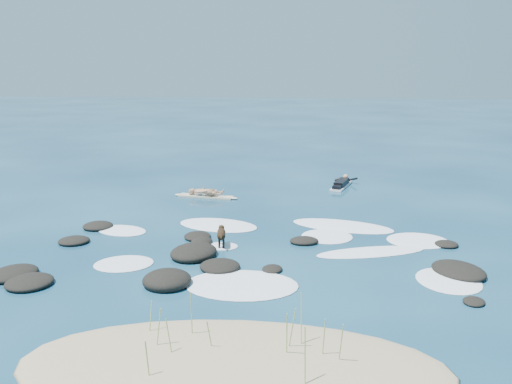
# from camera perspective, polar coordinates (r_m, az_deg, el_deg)

# --- Properties ---
(ground) EXTENTS (160.00, 160.00, 0.00)m
(ground) POSITION_cam_1_polar(r_m,az_deg,el_deg) (19.58, 0.75, -5.21)
(ground) COLOR #0A2642
(ground) RESTS_ON ground
(sand_dune) EXTENTS (9.00, 4.40, 0.60)m
(sand_dune) POSITION_cam_1_polar(r_m,az_deg,el_deg) (12.10, -2.34, -17.33)
(sand_dune) COLOR #9E8966
(sand_dune) RESTS_ON ground
(dune_grass) EXTENTS (4.23, 2.03, 1.24)m
(dune_grass) POSITION_cam_1_polar(r_m,az_deg,el_deg) (12.00, -1.15, -14.13)
(dune_grass) COLOR #8FAF54
(dune_grass) RESTS_ON ground
(reef_rocks) EXTENTS (14.78, 7.18, 0.54)m
(reef_rocks) POSITION_cam_1_polar(r_m,az_deg,el_deg) (17.78, -5.91, -6.87)
(reef_rocks) COLOR black
(reef_rocks) RESTS_ON ground
(breaking_foam) EXTENTS (13.06, 8.67, 0.12)m
(breaking_foam) POSITION_cam_1_polar(r_m,az_deg,el_deg) (19.28, 3.71, -5.51)
(breaking_foam) COLOR white
(breaking_foam) RESTS_ON ground
(standing_surfer_rig) EXTENTS (3.06, 0.96, 1.74)m
(standing_surfer_rig) POSITION_cam_1_polar(r_m,az_deg,el_deg) (26.13, -5.06, 0.92)
(standing_surfer_rig) COLOR beige
(standing_surfer_rig) RESTS_ON ground
(paddling_surfer_rig) EXTENTS (1.49, 2.74, 0.48)m
(paddling_surfer_rig) POSITION_cam_1_polar(r_m,az_deg,el_deg) (28.69, 8.56, 0.84)
(paddling_surfer_rig) COLOR white
(paddling_surfer_rig) RESTS_ON ground
(dog) EXTENTS (0.37, 1.10, 0.70)m
(dog) POSITION_cam_1_polar(r_m,az_deg,el_deg) (19.16, -3.49, -4.20)
(dog) COLOR black
(dog) RESTS_ON ground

